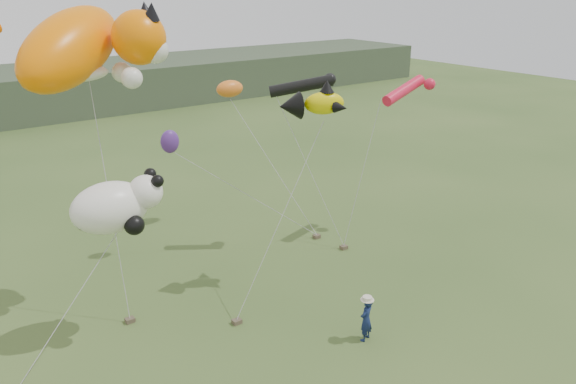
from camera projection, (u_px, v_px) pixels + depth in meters
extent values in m
plane|color=#385123|center=(359.00, 345.00, 19.09)|extent=(120.00, 120.00, 0.00)
cube|color=#2D3D28|center=(32.00, 92.00, 52.48)|extent=(90.00, 12.00, 4.00)
imported|color=#121E45|center=(366.00, 319.00, 19.13)|extent=(0.68, 0.55, 1.61)
cube|color=brown|center=(130.00, 320.00, 20.38)|extent=(0.32, 0.26, 0.17)
cube|color=brown|center=(237.00, 321.00, 20.29)|extent=(0.32, 0.26, 0.17)
cube|color=brown|center=(344.00, 247.00, 25.99)|extent=(0.32, 0.26, 0.17)
cube|color=brown|center=(317.00, 236.00, 27.10)|extent=(0.32, 0.26, 0.17)
ellipsoid|color=#FF7500|center=(69.00, 48.00, 18.45)|extent=(5.54, 5.00, 3.65)
sphere|color=#FF7500|center=(139.00, 38.00, 18.69)|extent=(1.81, 1.81, 1.81)
cone|color=black|center=(151.00, 11.00, 18.18)|extent=(0.56, 0.69, 0.68)
cone|color=black|center=(145.00, 10.00, 19.05)|extent=(0.56, 0.65, 0.64)
sphere|color=silver|center=(155.00, 50.00, 18.82)|extent=(0.91, 0.91, 0.91)
ellipsoid|color=silver|center=(82.00, 73.00, 18.61)|extent=(1.77, 0.89, 0.55)
sphere|color=silver|center=(132.00, 78.00, 18.32)|extent=(0.71, 0.71, 0.71)
sphere|color=silver|center=(122.00, 72.00, 19.50)|extent=(0.71, 0.71, 0.71)
ellipsoid|color=#DACB02|center=(324.00, 103.00, 20.74)|extent=(1.71, 1.13, 0.87)
cone|color=black|center=(290.00, 106.00, 20.25)|extent=(1.06, 1.20, 1.01)
cone|color=black|center=(327.00, 86.00, 20.58)|extent=(0.56, 0.56, 0.45)
cone|color=black|center=(341.00, 108.00, 20.54)|extent=(0.59, 0.63, 0.45)
cone|color=black|center=(322.00, 103.00, 21.39)|extent=(0.59, 0.63, 0.45)
cylinder|color=black|center=(301.00, 86.00, 23.85)|extent=(2.58, 1.94, 0.99)
sphere|color=black|center=(330.00, 79.00, 24.11)|extent=(0.54, 0.54, 0.54)
cylinder|color=red|center=(404.00, 90.00, 25.50)|extent=(2.77, 0.93, 1.14)
sphere|color=red|center=(430.00, 84.00, 25.77)|extent=(0.54, 0.54, 0.54)
ellipsoid|color=white|center=(110.00, 208.00, 18.02)|extent=(2.53, 1.69, 1.69)
sphere|color=white|center=(146.00, 192.00, 18.29)|extent=(1.13, 1.13, 1.13)
sphere|color=black|center=(157.00, 181.00, 18.01)|extent=(0.41, 0.41, 0.41)
sphere|color=black|center=(150.00, 174.00, 18.67)|extent=(0.41, 0.41, 0.41)
sphere|color=black|center=(134.00, 225.00, 17.87)|extent=(0.66, 0.66, 0.66)
sphere|color=black|center=(85.00, 221.00, 17.95)|extent=(0.66, 0.66, 0.66)
ellipsoid|color=orange|center=(230.00, 89.00, 26.84)|extent=(1.39, 0.81, 0.81)
ellipsoid|color=#4F257D|center=(170.00, 142.00, 23.72)|extent=(0.82, 0.55, 1.00)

